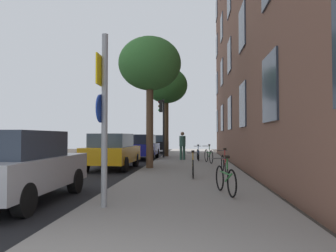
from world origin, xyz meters
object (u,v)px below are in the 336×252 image
object	(u,v)px
bicycle_1	(193,167)
car_1	(112,151)
bicycle_2	(224,163)
tree_far	(166,86)
bicycle_4	(198,154)
car_3	(158,144)
traffic_light	(162,118)
bicycle_0	(225,179)
car_2	(142,147)
car_0	(18,166)
bicycle_3	(209,156)
pedestrian_0	(182,144)
tree_near	(150,65)
sign_post	(103,111)

from	to	relation	value
bicycle_1	car_1	size ratio (longest dim) A/B	0.41
bicycle_2	car_1	distance (m)	5.29
tree_far	bicycle_4	world-z (taller)	tree_far
car_3	bicycle_1	bearing A→B (deg)	-79.97
traffic_light	bicycle_0	bearing A→B (deg)	-78.00
bicycle_1	car_2	distance (m)	10.44
traffic_light	car_2	distance (m)	2.33
car_0	bicycle_3	bearing A→B (deg)	64.78
bicycle_4	pedestrian_0	xyz separation A→B (m)	(-0.91, 0.64, 0.59)
car_0	bicycle_1	bearing A→B (deg)	46.27
bicycle_3	car_0	distance (m)	11.15
tree_far	bicycle_0	distance (m)	15.74
bicycle_0	car_3	distance (m)	22.29
bicycle_1	car_0	bearing A→B (deg)	-133.73
traffic_light	car_0	xyz separation A→B (m)	(-1.88, -14.23, -1.91)
traffic_light	bicycle_2	distance (m)	9.55
car_2	bicycle_2	bearing A→B (deg)	-61.57
car_1	car_2	world-z (taller)	same
tree_near	bicycle_1	distance (m)	5.56
sign_post	tree_near	bearing A→B (deg)	91.10
tree_far	car_2	world-z (taller)	tree_far
sign_post	tree_near	xyz separation A→B (m)	(-0.15, 7.92, 2.69)
bicycle_1	car_0	size ratio (longest dim) A/B	0.41
car_0	tree_near	bearing A→B (deg)	74.29
bicycle_4	tree_far	bearing A→B (deg)	117.54
sign_post	bicycle_3	distance (m)	11.24
car_3	car_2	bearing A→B (deg)	-90.35
bicycle_0	bicycle_3	bearing A→B (deg)	89.79
car_1	car_2	size ratio (longest dim) A/B	0.90
bicycle_4	car_3	distance (m)	11.82
sign_post	tree_far	size ratio (longest dim) A/B	0.54
bicycle_3	car_2	size ratio (longest dim) A/B	0.38
bicycle_4	pedestrian_0	world-z (taller)	pedestrian_0
bicycle_3	pedestrian_0	world-z (taller)	pedestrian_0
bicycle_2	car_1	world-z (taller)	car_1
car_0	car_3	distance (m)	22.81
bicycle_3	pedestrian_0	distance (m)	2.62
bicycle_2	tree_near	bearing A→B (deg)	152.54
tree_far	bicycle_3	size ratio (longest dim) A/B	3.69
pedestrian_0	car_0	bearing A→B (deg)	-105.15
tree_near	bicycle_2	distance (m)	5.49
tree_near	car_2	world-z (taller)	tree_near
bicycle_1	traffic_light	bearing A→B (deg)	101.43
bicycle_0	car_0	bearing A→B (deg)	-169.30
tree_far	bicycle_1	size ratio (longest dim) A/B	3.84
bicycle_2	pedestrian_0	size ratio (longest dim) A/B	0.97
pedestrian_0	car_3	xyz separation A→B (m)	(-2.68, 10.61, -0.23)
pedestrian_0	car_1	distance (m)	5.58
bicycle_0	car_3	size ratio (longest dim) A/B	0.39
tree_far	bicycle_2	world-z (taller)	tree_far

